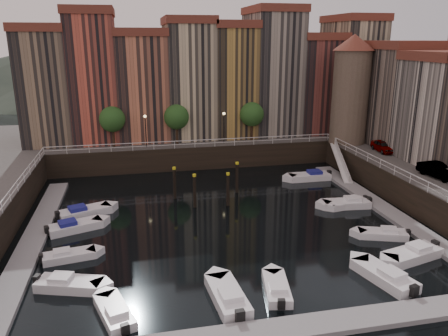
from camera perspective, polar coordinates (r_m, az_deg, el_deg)
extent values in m
plane|color=black|center=(41.31, -0.51, -6.62)|extent=(200.00, 200.00, 0.00)
cube|color=black|center=(65.35, -5.06, 3.47)|extent=(80.00, 20.00, 3.00)
cube|color=gray|center=(40.57, -23.49, -8.26)|extent=(2.00, 28.00, 0.35)
cube|color=gray|center=(46.18, 19.94, -4.86)|extent=(2.00, 28.00, 0.35)
cube|color=gray|center=(26.92, 7.19, -20.32)|extent=(30.00, 2.00, 0.35)
cone|color=#2D382D|center=(149.21, -21.08, 11.97)|extent=(80.00, 80.00, 14.00)
cone|color=#2D382D|center=(147.92, -7.30, 13.66)|extent=(100.00, 100.00, 18.00)
cone|color=#2D382D|center=(155.03, 6.07, 12.72)|extent=(70.00, 70.00, 12.00)
cube|color=#7E6850|center=(61.93, -21.97, 9.60)|extent=(6.00, 10.00, 14.00)
cube|color=brown|center=(61.62, -22.74, 16.52)|extent=(6.30, 10.30, 1.00)
cube|color=#C0503C|center=(61.11, -16.53, 10.98)|extent=(5.80, 10.00, 16.00)
cube|color=brown|center=(60.97, -17.22, 18.93)|extent=(6.10, 10.30, 1.00)
cube|color=#C06E4E|center=(61.08, -10.59, 10.19)|extent=(6.50, 10.00, 13.50)
cube|color=brown|center=(60.73, -10.97, 17.00)|extent=(6.80, 10.30, 1.00)
cube|color=#CCB790|center=(61.50, -4.60, 11.16)|extent=(6.20, 10.00, 15.00)
cube|color=brown|center=(61.26, -4.78, 18.62)|extent=(6.50, 10.30, 1.00)
cube|color=#AB853F|center=(62.55, 0.87, 11.07)|extent=(5.60, 10.00, 14.50)
cube|color=brown|center=(62.28, 0.90, 18.18)|extent=(5.90, 10.30, 1.00)
cube|color=gray|center=(64.06, 6.23, 12.00)|extent=(6.40, 10.00, 16.50)
cube|color=brown|center=(63.97, 6.49, 19.84)|extent=(6.70, 10.30, 1.00)
cube|color=brown|center=(66.39, 11.37, 10.42)|extent=(6.00, 10.00, 13.00)
cube|color=brown|center=(66.05, 11.72, 16.47)|extent=(6.30, 10.30, 1.00)
cube|color=tan|center=(68.83, 16.08, 11.36)|extent=(5.90, 10.00, 15.50)
cube|color=brown|center=(68.66, 16.65, 18.22)|extent=(6.20, 10.30, 1.00)
cube|color=#7D6C5F|center=(60.26, 22.77, 8.39)|extent=(9.00, 8.00, 12.00)
cube|color=brown|center=(59.82, 23.49, 14.54)|extent=(9.30, 8.30, 1.00)
cylinder|color=#6B5B4C|center=(59.02, 16.13, 8.87)|extent=(4.60, 4.60, 12.00)
cone|color=brown|center=(58.57, 16.68, 15.47)|extent=(5.20, 5.20, 2.00)
cylinder|color=black|center=(56.77, -14.22, 3.80)|extent=(0.30, 0.30, 2.40)
sphere|color=#1E4719|center=(56.31, -14.39, 6.18)|extent=(3.20, 3.20, 3.20)
cylinder|color=black|center=(56.98, -6.15, 4.27)|extent=(0.30, 0.30, 2.40)
sphere|color=#1E4719|center=(56.52, -6.23, 6.64)|extent=(3.20, 3.20, 3.20)
cylinder|color=black|center=(58.79, 3.61, 4.71)|extent=(0.30, 0.30, 2.40)
sphere|color=#1E4719|center=(58.35, 3.66, 7.02)|extent=(3.20, 3.20, 3.20)
cylinder|color=black|center=(55.59, -10.18, 4.63)|extent=(0.12, 0.12, 4.00)
sphere|color=#FFD88C|center=(55.22, -10.29, 6.66)|extent=(0.36, 0.36, 0.36)
cylinder|color=black|center=(56.75, -0.01, 5.14)|extent=(0.12, 0.12, 4.00)
sphere|color=#FFD88C|center=(56.38, -0.01, 7.13)|extent=(0.36, 0.36, 0.36)
cube|color=white|center=(55.13, -3.83, 3.64)|extent=(36.00, 0.08, 0.08)
cube|color=white|center=(55.24, -3.82, 3.19)|extent=(36.00, 0.06, 0.06)
cube|color=white|center=(45.98, 22.31, -0.23)|extent=(0.08, 34.00, 0.08)
cube|color=white|center=(46.10, 22.25, -0.77)|extent=(0.06, 34.00, 0.06)
cube|color=white|center=(39.67, -26.66, -3.35)|extent=(0.08, 34.00, 0.08)
cube|color=white|center=(39.81, -26.57, -3.96)|extent=(0.06, 34.00, 0.06)
cube|color=white|center=(55.19, 15.01, 0.76)|extent=(2.78, 8.26, 2.81)
cube|color=white|center=(55.06, 15.05, 1.26)|extent=(1.93, 8.32, 3.65)
cylinder|color=black|center=(43.53, -3.85, -3.29)|extent=(0.32, 0.32, 3.60)
cylinder|color=gold|center=(42.94, -3.90, -0.97)|extent=(0.36, 0.36, 0.25)
cylinder|color=black|center=(46.06, -6.46, -2.23)|extent=(0.32, 0.32, 3.60)
cylinder|color=gold|center=(45.50, -6.54, -0.02)|extent=(0.36, 0.36, 0.25)
cylinder|color=black|center=(43.89, 0.51, -3.08)|extent=(0.32, 0.32, 3.60)
cylinder|color=gold|center=(43.30, 0.52, -0.78)|extent=(0.36, 0.36, 0.25)
cylinder|color=black|center=(47.59, 1.71, -1.50)|extent=(0.32, 0.32, 3.60)
cylinder|color=gold|center=(47.05, 1.73, 0.64)|extent=(0.36, 0.36, 0.25)
cube|color=white|center=(32.22, -19.45, -14.19)|extent=(4.71, 2.96, 0.75)
cube|color=white|center=(32.24, -20.53, -13.36)|extent=(1.70, 1.57, 0.50)
cube|color=black|center=(33.09, -23.21, -13.27)|extent=(0.49, 0.58, 0.70)
cube|color=white|center=(36.09, -19.52, -10.79)|extent=(4.03, 2.10, 0.65)
cube|color=white|center=(35.92, -20.43, -10.32)|extent=(1.38, 1.24, 0.44)
cube|color=black|center=(36.05, -22.79, -10.81)|extent=(0.37, 0.48, 0.61)
cube|color=white|center=(40.96, -18.83, -7.30)|extent=(4.86, 3.17, 0.77)
cube|color=navy|center=(40.68, -19.74, -6.85)|extent=(1.77, 1.65, 0.52)
cube|color=black|center=(40.50, -22.14, -7.54)|extent=(0.51, 0.61, 0.72)
cube|color=white|center=(43.90, -17.71, -5.54)|extent=(5.14, 3.49, 0.82)
cube|color=navy|center=(43.57, -18.58, -5.10)|extent=(1.90, 1.78, 0.54)
cube|color=black|center=(43.28, -20.92, -5.80)|extent=(0.56, 0.65, 0.76)
cube|color=white|center=(37.02, 23.34, -10.40)|extent=(5.12, 3.00, 0.82)
cube|color=white|center=(37.29, 24.09, -9.46)|extent=(1.81, 1.65, 0.55)
cube|color=black|center=(38.74, 25.84, -9.06)|extent=(0.51, 0.62, 0.76)
cube|color=white|center=(39.86, 19.98, -8.15)|extent=(4.26, 2.74, 0.68)
cube|color=white|center=(39.83, 20.81, -7.62)|extent=(1.55, 1.44, 0.45)
cube|color=black|center=(40.31, 22.92, -7.85)|extent=(0.45, 0.53, 0.63)
cube|color=white|center=(45.72, 15.80, -4.53)|extent=(4.46, 2.29, 0.72)
cube|color=white|center=(45.91, 16.42, -3.92)|extent=(1.52, 1.36, 0.48)
cube|color=black|center=(46.95, 18.01, -3.85)|extent=(0.41, 0.53, 0.68)
cube|color=white|center=(45.55, 15.65, -4.57)|extent=(4.77, 2.23, 0.79)
cube|color=white|center=(45.62, 16.43, -3.96)|extent=(1.59, 1.40, 0.52)
cube|color=black|center=(46.40, 18.45, -4.08)|extent=(0.42, 0.56, 0.73)
cube|color=white|center=(53.20, 11.05, -1.16)|extent=(4.89, 1.91, 0.83)
cube|color=navy|center=(53.31, 11.75, -0.60)|extent=(1.56, 1.34, 0.56)
cube|color=black|center=(54.14, 13.57, -0.70)|extent=(0.39, 0.56, 0.78)
cube|color=white|center=(28.71, -14.13, -17.85)|extent=(2.77, 4.38, 0.70)
cube|color=white|center=(28.02, -13.85, -17.74)|extent=(1.47, 1.58, 0.47)
cube|color=black|center=(26.87, -12.80, -19.81)|extent=(0.54, 0.45, 0.65)
cube|color=white|center=(29.26, 0.44, -16.45)|extent=(2.26, 4.97, 0.82)
cube|color=white|center=(28.46, 0.85, -16.31)|extent=(1.44, 1.64, 0.55)
cube|color=black|center=(27.11, 2.10, -18.75)|extent=(0.58, 0.43, 0.77)
cube|color=white|center=(30.36, 6.87, -15.36)|extent=(2.28, 4.26, 0.69)
cube|color=white|center=(29.68, 7.05, -15.24)|extent=(1.32, 1.47, 0.46)
cube|color=black|center=(28.48, 7.50, -17.20)|extent=(0.51, 0.40, 0.64)
cube|color=white|center=(33.32, 20.13, -13.13)|extent=(3.04, 5.15, 0.82)
cube|color=white|center=(32.71, 21.07, -12.83)|extent=(1.67, 1.82, 0.55)
cube|color=black|center=(31.80, 23.56, -14.48)|extent=(0.63, 0.51, 0.77)
imported|color=gray|center=(56.10, 20.07, 2.61)|extent=(1.97, 4.20, 1.39)
imported|color=gray|center=(47.61, 26.36, -0.41)|extent=(2.27, 4.85, 1.54)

